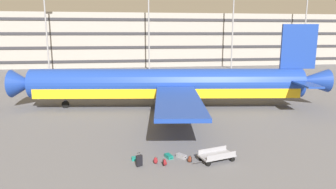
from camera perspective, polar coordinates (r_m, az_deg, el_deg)
The scene contains 15 objects.
ground_plane at distance 40.43m, azimuth 0.14°, elevation -2.09°, with size 600.00×600.00×0.00m, color #5B5B60.
terminal_structure at distance 94.03m, azimuth -4.87°, elevation 10.07°, with size 158.71×17.28×14.72m.
airliner at distance 38.98m, azimuth 0.40°, elevation 1.84°, with size 40.04×32.53×10.44m.
light_mast_left at distance 81.28m, azimuth -21.65°, elevation 11.98°, with size 1.80×0.50×19.50m.
light_mast_center_left at distance 79.55m, azimuth -3.57°, elevation 13.01°, with size 1.80×0.50×20.14m.
light_mast_center_right at distance 84.41m, azimuth 11.98°, elevation 14.21°, with size 1.80×0.50×24.48m.
light_mast_right at distance 93.34m, azimuth 24.12°, elevation 12.41°, with size 1.80×0.50×21.99m.
suitcase_laid_flat at distance 23.78m, azimuth -5.89°, elevation -11.68°, with size 0.74×0.47×0.24m.
suitcase_purple at distance 24.08m, azimuth 2.48°, elevation -11.29°, with size 0.78×0.85×0.27m.
suitcase_red at distance 24.04m, azimuth 0.13°, elevation -11.34°, with size 0.63×0.88×0.25m.
suitcase_navy at distance 22.58m, azimuth -5.34°, elevation -12.06°, with size 0.49×0.39×1.01m.
backpack_upright at distance 23.26m, azimuth 4.02°, elevation -11.87°, with size 0.34×0.39×0.54m.
backpack_teal at distance 22.66m, azimuth -0.60°, elevation -12.46°, with size 0.30×0.38×0.57m.
backpack_silver at distance 22.97m, azimuth -2.31°, elevation -12.14°, with size 0.35×0.29×0.55m.
baggage_cart at distance 23.65m, azimuth 9.01°, elevation -11.08°, with size 3.36×1.95×0.82m.
Camera 1 is at (-5.79, -38.90, 9.40)m, focal length 32.96 mm.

